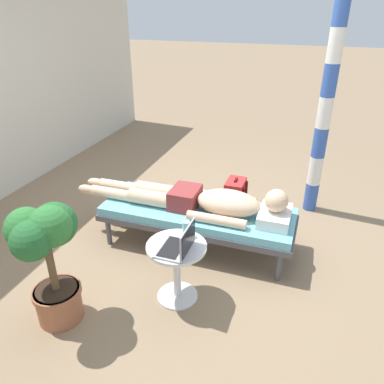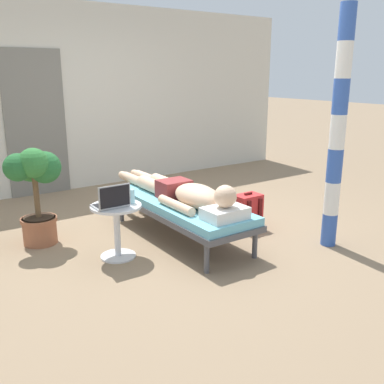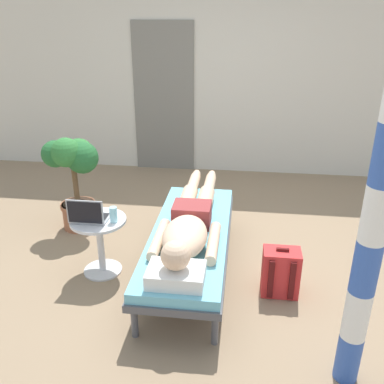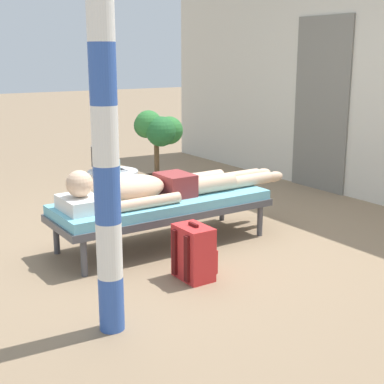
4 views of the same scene
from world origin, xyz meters
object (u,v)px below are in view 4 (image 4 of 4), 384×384
at_px(laptop, 105,164).
at_px(person_reclining, 156,187).
at_px(drink_glass, 117,167).
at_px(lounge_chair, 163,206).
at_px(side_table, 113,188).
at_px(potted_plant, 157,144).
at_px(porch_post, 105,136).
at_px(backpack, 194,253).

bearing_deg(laptop, person_reclining, 5.04).
bearing_deg(drink_glass, lounge_chair, 10.17).
height_order(lounge_chair, side_table, side_table).
xyz_separation_m(drink_glass, potted_plant, (-0.66, 0.82, 0.06)).
height_order(potted_plant, porch_post, porch_post).
height_order(person_reclining, backpack, person_reclining).
xyz_separation_m(side_table, porch_post, (1.92, -0.95, 0.81)).
bearing_deg(laptop, porch_post, -24.42).
bearing_deg(backpack, porch_post, -66.31).
bearing_deg(potted_plant, side_table, -57.17).
distance_m(drink_glass, potted_plant, 1.05).
xyz_separation_m(drink_glass, porch_post, (1.77, -0.92, 0.58)).
bearing_deg(laptop, side_table, 40.52).
xyz_separation_m(lounge_chair, potted_plant, (-1.29, 0.71, 0.30)).
bearing_deg(person_reclining, laptop, -174.96).
xyz_separation_m(backpack, porch_post, (0.37, -0.84, 0.97)).
bearing_deg(potted_plant, porch_post, -35.61).
xyz_separation_m(lounge_chair, backpack, (0.77, -0.20, -0.15)).
xyz_separation_m(laptop, porch_post, (1.98, -0.90, 0.59)).
xyz_separation_m(person_reclining, side_table, (-0.78, -0.02, -0.16)).
xyz_separation_m(laptop, drink_glass, (0.21, 0.02, 0.01)).
bearing_deg(side_table, porch_post, -26.33).
distance_m(potted_plant, porch_post, 3.04).
xyz_separation_m(laptop, backpack, (1.61, -0.06, -0.39)).
relative_size(lounge_chair, person_reclining, 0.88).
relative_size(lounge_chair, laptop, 6.13).
height_order(person_reclining, porch_post, porch_post).
distance_m(laptop, drink_glass, 0.21).
xyz_separation_m(backpack, potted_plant, (-2.07, 0.90, 0.45)).
relative_size(laptop, backpack, 0.73).
xyz_separation_m(side_table, backpack, (1.55, -0.11, -0.16)).
distance_m(side_table, potted_plant, 0.99).
bearing_deg(lounge_chair, backpack, -14.33).
bearing_deg(laptop, lounge_chair, 9.22).
bearing_deg(potted_plant, backpack, -23.63).
distance_m(backpack, porch_post, 1.34).
bearing_deg(person_reclining, backpack, -9.91).
height_order(backpack, potted_plant, potted_plant).
height_order(person_reclining, laptop, laptop).
bearing_deg(side_table, person_reclining, 1.68).
height_order(side_table, backpack, side_table).
height_order(lounge_chair, porch_post, porch_post).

